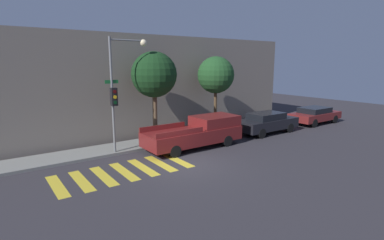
% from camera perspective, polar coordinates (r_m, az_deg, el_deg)
% --- Properties ---
extents(ground_plane, '(60.00, 60.00, 0.00)m').
position_cam_1_polar(ground_plane, '(14.24, -1.64, -8.53)').
color(ground_plane, '#2D2B30').
extents(sidewalk, '(26.00, 2.05, 0.14)m').
position_cam_1_polar(sidewalk, '(17.73, -9.28, -4.51)').
color(sidewalk, slate).
rests_on(sidewalk, ground).
extents(building_row, '(26.00, 6.00, 6.43)m').
position_cam_1_polar(building_row, '(21.23, -14.87, 6.43)').
color(building_row, slate).
rests_on(building_row, ground).
extents(crosswalk, '(5.96, 2.60, 0.00)m').
position_cam_1_polar(crosswalk, '(13.75, -12.84, -9.54)').
color(crosswalk, gold).
rests_on(crosswalk, ground).
extents(traffic_light_pole, '(2.35, 0.56, 6.00)m').
position_cam_1_polar(traffic_light_pole, '(15.72, -13.52, 6.95)').
color(traffic_light_pole, slate).
rests_on(traffic_light_pole, ground).
extents(pickup_truck, '(5.71, 2.02, 1.68)m').
position_cam_1_polar(pickup_truck, '(16.99, 1.16, -2.33)').
color(pickup_truck, maroon).
rests_on(pickup_truck, ground).
extents(sedan_near_corner, '(4.58, 1.80, 1.41)m').
position_cam_1_polar(sedan_near_corner, '(20.93, 14.06, -0.41)').
color(sedan_near_corner, black).
rests_on(sedan_near_corner, ground).
extents(sedan_middle, '(4.49, 1.89, 1.29)m').
position_cam_1_polar(sedan_middle, '(25.44, 22.37, 0.94)').
color(sedan_middle, maroon).
rests_on(sedan_middle, ground).
extents(tree_near_corner, '(2.59, 2.59, 5.36)m').
position_cam_1_polar(tree_near_corner, '(17.22, -7.24, 8.48)').
color(tree_near_corner, brown).
rests_on(tree_near_corner, ground).
extents(tree_midblock, '(2.40, 2.40, 5.14)m').
position_cam_1_polar(tree_midblock, '(19.77, 4.55, 8.50)').
color(tree_midblock, '#4C3823').
rests_on(tree_midblock, ground).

